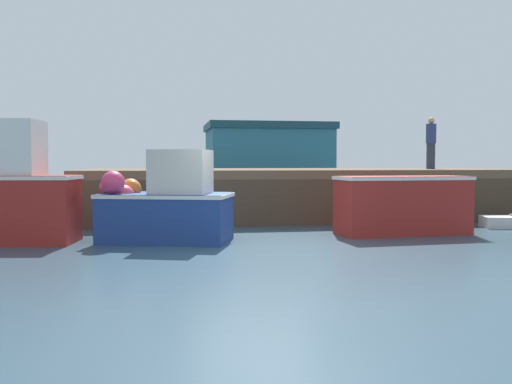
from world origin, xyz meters
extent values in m
cube|color=#2D4756|center=(0.00, 0.00, -0.05)|extent=(120.00, 160.00, 0.10)
cube|color=brown|center=(3.02, 7.03, 1.43)|extent=(14.73, 6.62, 0.25)
cube|color=#433527|center=(3.02, 3.84, 0.65)|extent=(14.73, 0.24, 1.30)
cylinder|color=#433527|center=(-3.95, 3.92, 0.65)|extent=(0.31, 0.31, 1.30)
cylinder|color=#433527|center=(3.02, 3.92, 0.65)|extent=(0.31, 0.31, 1.30)
cylinder|color=#433527|center=(-1.40, 10.13, 0.65)|extent=(0.31, 0.31, 1.30)
cylinder|color=#433527|center=(7.43, 10.13, 0.65)|extent=(0.31, 0.31, 1.30)
cylinder|color=#433527|center=(-0.47, 3.92, 0.65)|extent=(6.99, 0.15, 1.19)
cube|color=silver|center=(-5.22, 1.42, 2.09)|extent=(1.69, 1.24, 1.20)
cube|color=navy|center=(-1.74, 1.15, 0.54)|extent=(3.12, 2.29, 1.08)
cube|color=silver|center=(-1.74, 1.15, 1.03)|extent=(3.18, 2.33, 0.08)
cube|color=beige|center=(-1.41, 1.04, 1.56)|extent=(1.51, 1.42, 0.97)
sphere|color=#EA5B70|center=(-3.03, 1.36, 1.22)|extent=(0.36, 0.36, 0.36)
sphere|color=orange|center=(-2.54, 1.64, 1.15)|extent=(0.49, 0.49, 0.49)
sphere|color=#DB3866|center=(-2.87, 0.90, 1.34)|extent=(0.51, 0.51, 0.51)
sphere|color=#EA5B70|center=(-2.67, 1.29, 1.04)|extent=(0.46, 0.46, 0.46)
cube|color=maroon|center=(4.02, 1.49, 0.72)|extent=(3.27, 1.43, 1.43)
cube|color=silver|center=(4.02, 1.49, 1.38)|extent=(3.34, 1.46, 0.08)
cylinder|color=#2D3342|center=(7.22, 6.45, 1.99)|extent=(0.29, 0.29, 0.87)
cylinder|color=navy|center=(7.22, 6.45, 2.76)|extent=(0.34, 0.34, 0.66)
sphere|color=tan|center=(7.22, 6.45, 3.20)|extent=(0.22, 0.22, 0.22)
cube|color=#2D6B7A|center=(6.06, 30.56, 2.10)|extent=(8.86, 6.38, 4.21)
cube|color=#1B4049|center=(6.06, 30.56, 4.46)|extent=(9.21, 6.63, 0.50)
camera|label=1|loc=(-1.83, -11.64, 1.76)|focal=39.76mm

